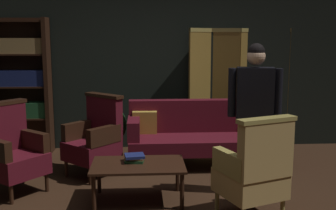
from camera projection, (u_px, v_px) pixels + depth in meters
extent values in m
plane|color=#331E11|center=(173.00, 205.00, 4.41)|extent=(10.00, 10.00, 0.00)
cube|color=black|center=(161.00, 60.00, 6.59)|extent=(7.20, 0.10, 2.80)
cube|color=olive|center=(200.00, 89.00, 6.54)|extent=(0.39, 0.29, 1.90)
cube|color=tan|center=(201.00, 30.00, 6.39)|extent=(0.39, 0.30, 0.06)
cube|color=olive|center=(225.00, 88.00, 6.66)|extent=(0.46, 0.10, 1.90)
cube|color=tan|center=(226.00, 30.00, 6.51)|extent=(0.46, 0.11, 0.06)
cube|color=olive|center=(250.00, 87.00, 6.77)|extent=(0.42, 0.25, 1.90)
cube|color=tan|center=(252.00, 30.00, 6.61)|extent=(0.42, 0.26, 0.06)
cube|color=olive|center=(274.00, 87.00, 6.82)|extent=(0.44, 0.19, 1.90)
cube|color=tan|center=(276.00, 30.00, 6.67)|extent=(0.44, 0.20, 0.06)
cube|color=black|center=(48.00, 86.00, 6.28)|extent=(0.06, 0.32, 2.05)
cube|color=black|center=(23.00, 85.00, 6.40)|extent=(0.90, 0.02, 2.05)
cube|color=black|center=(24.00, 149.00, 6.41)|extent=(0.86, 0.30, 0.02)
cube|color=black|center=(22.00, 118.00, 6.33)|extent=(0.86, 0.30, 0.02)
cube|color=#1E4C28|center=(21.00, 110.00, 6.29)|extent=(0.78, 0.22, 0.23)
cube|color=black|center=(20.00, 87.00, 6.25)|extent=(0.86, 0.30, 0.02)
cube|color=navy|center=(19.00, 78.00, 6.21)|extent=(0.78, 0.22, 0.24)
cube|color=black|center=(18.00, 54.00, 6.18)|extent=(0.86, 0.30, 0.02)
cube|color=#9E7A47|center=(17.00, 46.00, 6.14)|extent=(0.78, 0.22, 0.23)
cube|color=black|center=(16.00, 21.00, 6.10)|extent=(0.86, 0.30, 0.02)
cylinder|color=black|center=(136.00, 166.00, 5.40)|extent=(0.07, 0.07, 0.22)
cylinder|color=black|center=(279.00, 163.00, 5.52)|extent=(0.07, 0.07, 0.22)
cylinder|color=black|center=(137.00, 153.00, 5.99)|extent=(0.07, 0.07, 0.22)
cylinder|color=black|center=(266.00, 151.00, 6.11)|extent=(0.07, 0.07, 0.22)
cube|color=#4C0F19|center=(205.00, 143.00, 5.72)|extent=(2.10, 0.76, 0.20)
cube|color=#4C0F19|center=(202.00, 115.00, 5.97)|extent=(2.10, 0.18, 0.46)
cube|color=#4C0F19|center=(134.00, 128.00, 5.62)|extent=(0.16, 0.68, 0.26)
cube|color=#4C0F19|center=(276.00, 126.00, 5.74)|extent=(0.16, 0.68, 0.26)
cube|color=#B79338|center=(145.00, 123.00, 5.83)|extent=(0.34, 0.14, 0.35)
cube|color=beige|center=(261.00, 122.00, 5.93)|extent=(0.35, 0.16, 0.34)
cylinder|color=black|center=(94.00, 194.00, 4.21)|extent=(0.04, 0.04, 0.39)
cylinder|color=black|center=(182.00, 192.00, 4.27)|extent=(0.04, 0.04, 0.39)
cylinder|color=black|center=(99.00, 176.00, 4.74)|extent=(0.04, 0.04, 0.39)
cylinder|color=black|center=(178.00, 174.00, 4.80)|extent=(0.04, 0.04, 0.39)
cube|color=black|center=(138.00, 165.00, 4.47)|extent=(1.00, 0.64, 0.03)
cylinder|color=tan|center=(254.00, 193.00, 4.45)|extent=(0.04, 0.04, 0.22)
cylinder|color=tan|center=(217.00, 200.00, 4.26)|extent=(0.04, 0.04, 0.22)
cylinder|color=tan|center=(282.00, 209.00, 4.04)|extent=(0.04, 0.04, 0.22)
cube|color=tan|center=(250.00, 183.00, 4.11)|extent=(0.73, 0.73, 0.24)
cube|color=tan|center=(266.00, 150.00, 3.85)|extent=(0.57, 0.32, 0.54)
cube|color=tan|center=(267.00, 120.00, 3.80)|extent=(0.61, 0.34, 0.04)
cube|color=tan|center=(270.00, 158.00, 4.18)|extent=(0.27, 0.50, 0.22)
cube|color=tan|center=(230.00, 164.00, 3.98)|extent=(0.27, 0.50, 0.22)
cylinder|color=black|center=(11.00, 194.00, 4.43)|extent=(0.04, 0.04, 0.22)
cylinder|color=black|center=(47.00, 182.00, 4.79)|extent=(0.04, 0.04, 0.22)
cylinder|color=black|center=(23.00, 174.00, 5.06)|extent=(0.04, 0.04, 0.22)
cube|color=#4C0F19|center=(16.00, 164.00, 4.71)|extent=(0.79, 0.79, 0.24)
cube|color=#4C0F19|center=(2.00, 128.00, 4.78)|extent=(0.45, 0.51, 0.54)
cube|color=black|center=(1.00, 103.00, 4.73)|extent=(0.49, 0.54, 0.04)
cube|color=black|center=(33.00, 140.00, 4.86)|extent=(0.44, 0.39, 0.22)
cylinder|color=black|center=(66.00, 169.00, 5.29)|extent=(0.04, 0.04, 0.22)
cylinder|color=black|center=(90.00, 176.00, 5.00)|extent=(0.04, 0.04, 0.22)
cylinder|color=black|center=(94.00, 160.00, 5.64)|extent=(0.04, 0.04, 0.22)
cylinder|color=black|center=(118.00, 167.00, 5.36)|extent=(0.04, 0.04, 0.22)
cube|color=#4C0F19|center=(92.00, 150.00, 5.29)|extent=(0.79, 0.79, 0.24)
cube|color=#4C0F19|center=(104.00, 118.00, 5.40)|extent=(0.49, 0.47, 0.54)
cube|color=black|center=(104.00, 96.00, 5.35)|extent=(0.53, 0.50, 0.04)
cube|color=black|center=(79.00, 130.00, 5.40)|extent=(0.40, 0.43, 0.22)
cube|color=black|center=(104.00, 136.00, 5.10)|extent=(0.40, 0.43, 0.22)
cylinder|color=black|center=(259.00, 157.00, 4.68)|extent=(0.12, 0.12, 0.86)
cylinder|color=black|center=(246.00, 157.00, 4.70)|extent=(0.12, 0.12, 0.86)
cube|color=maroon|center=(254.00, 116.00, 4.61)|extent=(0.34, 0.22, 0.09)
cube|color=black|center=(255.00, 94.00, 4.57)|extent=(0.43, 0.28, 0.58)
cube|color=white|center=(254.00, 90.00, 4.67)|extent=(0.14, 0.04, 0.41)
cube|color=maroon|center=(255.00, 69.00, 4.64)|extent=(0.09, 0.04, 0.04)
cylinder|color=black|center=(278.00, 93.00, 4.54)|extent=(0.09, 0.09, 0.54)
cylinder|color=black|center=(232.00, 92.00, 4.60)|extent=(0.09, 0.09, 0.54)
sphere|color=tan|center=(256.00, 56.00, 4.50)|extent=(0.20, 0.20, 0.20)
sphere|color=black|center=(256.00, 52.00, 4.50)|extent=(0.18, 0.18, 0.18)
cylinder|color=brown|center=(111.00, 148.00, 6.13)|extent=(0.28, 0.28, 0.28)
ellipsoid|color=#193D19|center=(110.00, 125.00, 6.07)|extent=(0.48, 0.48, 0.55)
cube|color=#1E4C28|center=(135.00, 161.00, 4.53)|extent=(0.21, 0.19, 0.03)
cube|color=#9E7A47|center=(135.00, 158.00, 4.53)|extent=(0.24, 0.18, 0.02)
cube|color=navy|center=(135.00, 156.00, 4.52)|extent=(0.23, 0.21, 0.03)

